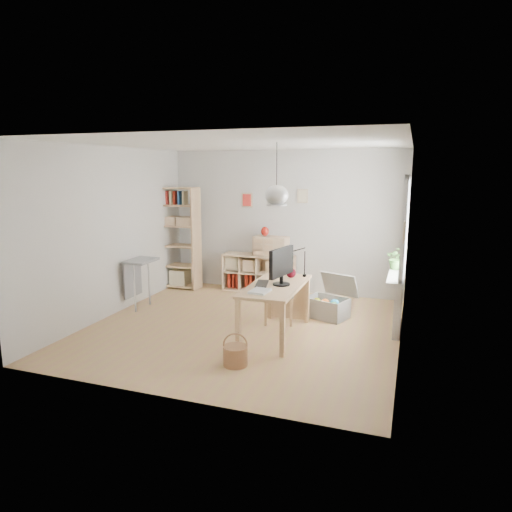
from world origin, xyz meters
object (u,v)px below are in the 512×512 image
(drawer_chest, at_px, (271,246))
(tall_bookshelf, at_px, (179,234))
(desk, at_px, (276,291))
(chair, at_px, (279,289))
(cube_shelf, at_px, (258,276))
(monitor, at_px, (282,264))
(storage_chest, at_px, (329,303))

(drawer_chest, bearing_deg, tall_bookshelf, -167.95)
(desk, height_order, chair, chair)
(cube_shelf, xyz_separation_m, chair, (0.89, -1.60, 0.22))
(monitor, bearing_deg, cube_shelf, 128.86)
(cube_shelf, relative_size, tall_bookshelf, 0.70)
(chair, xyz_separation_m, drawer_chest, (-0.62, 1.56, 0.38))
(tall_bookshelf, distance_m, storage_chest, 3.39)
(chair, relative_size, drawer_chest, 1.41)
(drawer_chest, bearing_deg, storage_chest, -34.93)
(tall_bookshelf, relative_size, storage_chest, 2.25)
(cube_shelf, height_order, tall_bookshelf, tall_bookshelf)
(chair, bearing_deg, monitor, -84.66)
(cube_shelf, bearing_deg, chair, -60.76)
(tall_bookshelf, bearing_deg, monitor, -36.05)
(desk, xyz_separation_m, chair, (-0.13, 0.63, -0.13))
(drawer_chest, bearing_deg, monitor, -64.61)
(storage_chest, height_order, drawer_chest, drawer_chest)
(chair, xyz_separation_m, storage_chest, (0.71, 0.46, -0.30))
(cube_shelf, bearing_deg, storage_chest, -35.39)
(cube_shelf, bearing_deg, desk, -65.39)
(desk, bearing_deg, drawer_chest, 108.88)
(desk, distance_m, monitor, 0.40)
(desk, bearing_deg, storage_chest, 62.08)
(tall_bookshelf, xyz_separation_m, monitor, (2.66, -1.94, -0.04))
(cube_shelf, distance_m, drawer_chest, 0.67)
(chair, relative_size, monitor, 1.52)
(chair, bearing_deg, tall_bookshelf, 138.89)
(chair, xyz_separation_m, monitor, (0.21, -0.62, 0.52))
(desk, bearing_deg, tall_bookshelf, 142.99)
(chair, bearing_deg, storage_chest, 20.12)
(chair, bearing_deg, desk, -91.54)
(storage_chest, xyz_separation_m, drawer_chest, (-1.33, 1.10, 0.69))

